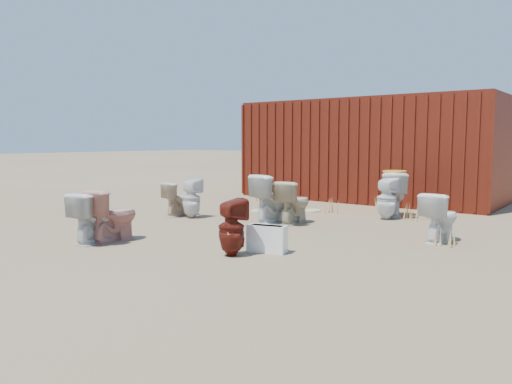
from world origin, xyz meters
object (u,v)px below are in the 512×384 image
Objects in this scene: loose_tank at (267,239)px; toilet_front_c at (275,199)px; toilet_front_maroon at (232,227)px; toilet_back_a at (191,198)px; toilet_back_yellowlid at (394,194)px; shipping_container at (370,150)px; toilet_front_pink at (113,215)px; toilet_back_beige_left at (180,199)px; toilet_front_a at (95,218)px; toilet_front_e at (440,217)px; toilet_back_beige_right at (294,202)px; toilet_back_e at (387,198)px.

toilet_front_c is at bearing 108.22° from loose_tank.
toilet_back_a is at bearing -18.40° from toilet_front_maroon.
toilet_back_yellowlid is at bearing -76.16° from toilet_front_maroon.
shipping_container is 7.12m from toilet_front_pink.
toilet_front_maroon is (1.93, 0.32, -0.02)m from toilet_front_pink.
loose_tank is at bearing 138.81° from toilet_front_c.
toilet_front_pink reaches higher than toilet_back_beige_left.
toilet_front_c reaches higher than toilet_back_beige_left.
toilet_front_pink reaches higher than toilet_front_a.
toilet_front_e is 4.74m from toilet_back_beige_left.
toilet_back_e is (1.10, 1.40, 0.01)m from toilet_back_beige_right.
toilet_back_beige_left is (-1.70, -4.76, -0.88)m from shipping_container.
toilet_front_maroon is at bearing 103.66° from toilet_back_beige_right.
toilet_back_e is (2.32, 4.24, 0.01)m from toilet_front_pink.
toilet_back_beige_right is (1.22, 2.83, -0.00)m from toilet_front_pink.
toilet_front_a is 0.97× the size of toilet_back_a.
toilet_back_yellowlid is at bearing 74.25° from loose_tank.
toilet_back_beige_right is 2.29m from loose_tank.
toilet_front_maroon is at bearing 95.44° from toilet_back_e.
toilet_front_pink is 2.31m from toilet_back_a.
toilet_front_a is 5.49m from toilet_back_yellowlid.
toilet_front_e is (1.79, 2.46, -0.01)m from toilet_front_maroon.
toilet_front_maroon is 0.93× the size of toilet_back_e.
toilet_front_e is at bearing 176.77° from toilet_back_beige_right.
loose_tank is (-0.10, -3.97, -0.25)m from toilet_back_yellowlid.
shipping_container is 4.39m from toilet_front_c.
toilet_front_a is 3.34m from toilet_back_beige_right.
toilet_back_beige_left reaches higher than loose_tank.
toilet_front_c is (0.91, 2.72, 0.05)m from toilet_front_pink.
shipping_container reaches higher than toilet_back_beige_left.
toilet_back_a is at bearing -76.63° from toilet_front_pink.
toilet_front_c is 2.42m from toilet_back_yellowlid.
toilet_front_pink reaches higher than loose_tank.
toilet_back_a is at bearing -86.60° from toilet_front_a.
shipping_container reaches higher than toilet_front_e.
toilet_back_beige_right is (-0.71, 2.51, 0.01)m from toilet_front_maroon.
toilet_back_beige_left is 4.08m from toilet_back_yellowlid.
toilet_back_beige_left is (-1.90, -0.45, -0.10)m from toilet_front_c.
toilet_front_a is 0.95× the size of toilet_front_pink.
toilet_back_beige_right is (0.52, -4.21, -0.83)m from shipping_container.
toilet_front_c is 1.70× the size of loose_tank.
toilet_back_a is 3.16m from loose_tank.
toilet_back_e is (1.62, -2.80, -0.81)m from shipping_container.
shipping_container is 12.00× the size of loose_tank.
toilet_front_pink is 1.16× the size of toilet_back_beige_left.
toilet_front_maroon is 1.11× the size of toilet_back_beige_left.
toilet_back_beige_left is 0.87× the size of toilet_back_beige_right.
toilet_front_a is 2.48m from loose_tank.
toilet_back_beige_right is at bearing -115.80° from toilet_front_pink.
shipping_container reaches higher than toilet_back_yellowlid.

